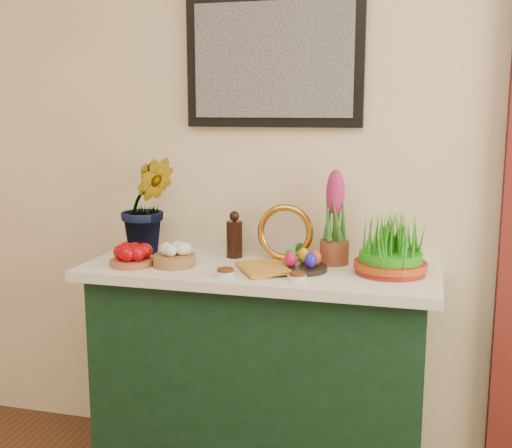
% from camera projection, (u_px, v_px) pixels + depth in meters
% --- Properties ---
extents(sideboard, '(1.30, 0.45, 0.85)m').
position_uv_depth(sideboard, '(259.00, 377.00, 2.62)').
color(sideboard, '#123320').
rests_on(sideboard, ground).
extents(tablecloth, '(1.40, 0.55, 0.04)m').
position_uv_depth(tablecloth, '(259.00, 271.00, 2.54)').
color(tablecloth, silver).
rests_on(tablecloth, sideboard).
extents(hyacinth_green, '(0.36, 0.34, 0.55)m').
position_uv_depth(hyacinth_green, '(147.00, 190.00, 2.73)').
color(hyacinth_green, '#2F6D20').
rests_on(hyacinth_green, tablecloth).
extents(apple_bowl, '(0.21, 0.21, 0.09)m').
position_uv_depth(apple_bowl, '(132.00, 256.00, 2.55)').
color(apple_bowl, '#A65232').
rests_on(apple_bowl, tablecloth).
extents(garlic_basket, '(0.19, 0.19, 0.09)m').
position_uv_depth(garlic_basket, '(174.00, 256.00, 2.54)').
color(garlic_basket, '#A57A42').
rests_on(garlic_basket, tablecloth).
extents(vinegar_cruet, '(0.07, 0.07, 0.20)m').
position_uv_depth(vinegar_cruet, '(234.00, 237.00, 2.68)').
color(vinegar_cruet, black).
rests_on(vinegar_cruet, tablecloth).
extents(mirror, '(0.23, 0.07, 0.23)m').
position_uv_depth(mirror, '(285.00, 233.00, 2.63)').
color(mirror, orange).
rests_on(mirror, tablecloth).
extents(book, '(0.25, 0.27, 0.03)m').
position_uv_depth(book, '(242.00, 269.00, 2.43)').
color(book, '#C48B26').
rests_on(book, tablecloth).
extents(spice_dish_left, '(0.08, 0.08, 0.03)m').
position_uv_depth(spice_dish_left, '(226.00, 273.00, 2.39)').
color(spice_dish_left, silver).
rests_on(spice_dish_left, tablecloth).
extents(spice_dish_right, '(0.07, 0.07, 0.03)m').
position_uv_depth(spice_dish_right, '(297.00, 277.00, 2.34)').
color(spice_dish_right, silver).
rests_on(spice_dish_right, tablecloth).
extents(egg_plate, '(0.24, 0.24, 0.08)m').
position_uv_depth(egg_plate, '(302.00, 263.00, 2.47)').
color(egg_plate, black).
rests_on(egg_plate, tablecloth).
extents(hyacinth_pink, '(0.12, 0.12, 0.38)m').
position_uv_depth(hyacinth_pink, '(335.00, 222.00, 2.56)').
color(hyacinth_pink, brown).
rests_on(hyacinth_pink, tablecloth).
extents(wheatgrass_sabzeh, '(0.28, 0.28, 0.22)m').
position_uv_depth(wheatgrass_sabzeh, '(391.00, 248.00, 2.42)').
color(wheatgrass_sabzeh, maroon).
rests_on(wheatgrass_sabzeh, tablecloth).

